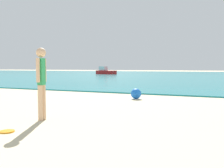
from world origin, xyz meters
TOP-DOWN VIEW (x-y plane):
  - water at (0.00, 43.25)m, footprint 160.00×60.00m
  - person_standing at (-1.53, 6.89)m, footprint 0.23×0.39m
  - frisbee at (-1.43, 5.72)m, footprint 0.28×0.28m
  - boat_far at (-15.92, 41.72)m, footprint 4.04×2.45m
  - beach_ball at (-0.72, 11.61)m, footprint 0.41×0.41m

SIDE VIEW (x-z plane):
  - frisbee at x=-1.43m, z-range 0.00..0.03m
  - water at x=0.00m, z-range 0.00..0.06m
  - beach_ball at x=-0.72m, z-range 0.00..0.41m
  - boat_far at x=-15.92m, z-range -0.14..1.17m
  - person_standing at x=-1.53m, z-range 0.12..1.82m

